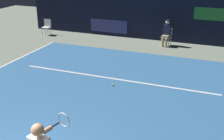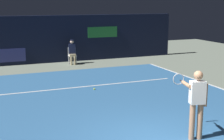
# 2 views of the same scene
# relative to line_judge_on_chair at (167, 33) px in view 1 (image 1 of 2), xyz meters

# --- Properties ---
(ground_plane) EXTENTS (29.34, 29.34, 0.00)m
(ground_plane) POSITION_rel_line_judge_on_chair_xyz_m (-0.88, -6.86, -0.69)
(ground_plane) COLOR gray
(court_surface) EXTENTS (9.70, 10.48, 0.01)m
(court_surface) POSITION_rel_line_judge_on_chair_xyz_m (-0.88, -6.86, -0.68)
(court_surface) COLOR #336699
(court_surface) RESTS_ON ground
(line_service) EXTENTS (7.57, 0.10, 0.01)m
(line_service) POSITION_rel_line_judge_on_chair_xyz_m (-0.88, -5.02, -0.67)
(line_service) COLOR white
(line_service) RESTS_ON court_surface
(back_wall) EXTENTS (14.74, 0.33, 2.60)m
(back_wall) POSITION_rel_line_judge_on_chair_xyz_m (-0.88, 0.97, 0.61)
(back_wall) COLOR black
(back_wall) RESTS_ON ground
(line_judge_on_chair) EXTENTS (0.49, 0.57, 1.32)m
(line_judge_on_chair) POSITION_rel_line_judge_on_chair_xyz_m (0.00, 0.00, 0.00)
(line_judge_on_chair) COLOR white
(line_judge_on_chair) RESTS_ON ground
(courtside_chair_near) EXTENTS (0.47, 0.45, 0.88)m
(courtside_chair_near) POSITION_rel_line_judge_on_chair_xyz_m (-6.88, -0.27, -0.18)
(courtside_chair_near) COLOR white
(courtside_chair_near) RESTS_ON ground
(tennis_ball) EXTENTS (0.07, 0.07, 0.07)m
(tennis_ball) POSITION_rel_line_judge_on_chair_xyz_m (-0.72, -5.63, -0.64)
(tennis_ball) COLOR #CCE033
(tennis_ball) RESTS_ON court_surface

